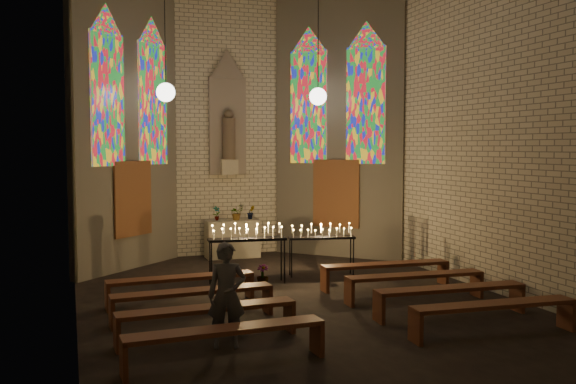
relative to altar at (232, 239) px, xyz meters
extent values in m
plane|color=black|center=(0.00, -5.45, -0.50)|extent=(12.00, 12.00, 0.00)
cube|color=beige|center=(0.00, 0.55, 3.00)|extent=(8.00, 0.02, 7.00)
cube|color=beige|center=(0.00, -11.45, 3.00)|extent=(8.00, 0.02, 7.00)
cube|color=beige|center=(-4.00, -5.45, 3.00)|extent=(0.02, 12.00, 7.00)
cube|color=beige|center=(4.00, -5.45, 3.00)|extent=(0.02, 12.00, 7.00)
cube|color=beige|center=(-2.75, -0.70, 3.00)|extent=(2.72, 2.72, 7.00)
cube|color=beige|center=(2.75, -0.70, 3.00)|extent=(2.72, 2.72, 7.00)
cube|color=#4C3F8C|center=(-3.21, -1.39, 3.50)|extent=(0.78, 0.78, 3.00)
cube|color=#4C3F8C|center=(-2.06, -0.24, 3.50)|extent=(0.78, 0.78, 3.00)
cube|color=#4C3F8C|center=(2.06, -0.24, 3.50)|extent=(0.78, 0.78, 3.00)
cube|color=#4C3F8C|center=(3.21, -1.39, 3.50)|extent=(0.78, 0.78, 3.00)
cube|color=brown|center=(-2.63, -0.82, 1.20)|extent=(0.95, 0.95, 1.80)
cube|color=brown|center=(2.63, -0.82, 1.20)|extent=(0.95, 0.95, 1.80)
cube|color=gray|center=(0.00, 0.47, 3.00)|extent=(1.00, 0.12, 2.60)
cone|color=gray|center=(0.00, 0.47, 4.65)|extent=(1.00, 1.00, 0.80)
cube|color=#B0A88F|center=(0.00, 0.33, 1.90)|extent=(0.45, 0.30, 0.40)
cylinder|color=brown|center=(0.00, 0.33, 2.65)|extent=(0.36, 0.36, 1.10)
sphere|color=brown|center=(0.00, 0.33, 3.30)|extent=(0.26, 0.26, 0.26)
sphere|color=white|center=(-1.90, -1.35, 3.70)|extent=(0.44, 0.44, 0.44)
cylinder|color=black|center=(-1.90, -1.35, 5.10)|extent=(0.02, 0.02, 2.80)
sphere|color=white|center=(1.90, -1.35, 3.70)|extent=(0.44, 0.44, 0.44)
cylinder|color=black|center=(1.90, -1.35, 5.10)|extent=(0.02, 0.02, 2.80)
cube|color=#B0A88F|center=(0.00, 0.00, 0.00)|extent=(1.40, 0.60, 1.00)
imported|color=#4C723F|center=(-0.42, 0.02, 0.69)|extent=(0.23, 0.19, 0.38)
imported|color=#4C723F|center=(0.11, -0.04, 0.70)|extent=(0.46, 0.43, 0.40)
imported|color=#4C723F|center=(0.54, 0.08, 0.68)|extent=(0.22, 0.18, 0.37)
imported|color=#4C723F|center=(-0.23, -3.60, -0.28)|extent=(0.32, 0.32, 0.44)
cube|color=black|center=(-0.49, -3.31, 0.46)|extent=(1.70, 0.56, 0.05)
cylinder|color=black|center=(-1.28, -3.39, -0.03)|extent=(0.03, 0.03, 0.94)
cylinder|color=black|center=(0.27, -3.55, -0.03)|extent=(0.03, 0.03, 0.94)
cylinder|color=black|center=(-1.25, -3.08, -0.03)|extent=(0.03, 0.03, 0.94)
cylinder|color=black|center=(0.31, -3.23, -0.03)|extent=(0.03, 0.03, 0.94)
cube|color=black|center=(1.34, -3.02, 0.37)|extent=(1.56, 0.65, 0.05)
cylinder|color=black|center=(0.62, -3.02, -0.07)|extent=(0.03, 0.03, 0.85)
cylinder|color=black|center=(2.01, -3.29, -0.07)|extent=(0.03, 0.03, 0.85)
cylinder|color=black|center=(0.67, -2.74, -0.07)|extent=(0.03, 0.03, 0.85)
cylinder|color=black|center=(2.07, -3.01, -0.07)|extent=(0.03, 0.03, 0.85)
cube|color=#502616|center=(-2.13, -4.65, -0.01)|extent=(2.76, 0.52, 0.07)
cube|color=#502616|center=(-3.46, -4.72, -0.25)|extent=(0.09, 0.39, 0.49)
cube|color=#502616|center=(-0.79, -4.58, -0.25)|extent=(0.09, 0.39, 0.49)
cube|color=#502616|center=(2.13, -4.65, -0.01)|extent=(2.76, 0.52, 0.07)
cube|color=#502616|center=(0.79, -4.58, -0.25)|extent=(0.09, 0.39, 0.49)
cube|color=#502616|center=(3.46, -4.72, -0.25)|extent=(0.09, 0.39, 0.49)
cube|color=#502616|center=(-2.13, -5.85, -0.01)|extent=(2.76, 0.52, 0.07)
cube|color=#502616|center=(-3.46, -5.92, -0.25)|extent=(0.09, 0.39, 0.49)
cube|color=#502616|center=(-0.79, -5.78, -0.25)|extent=(0.09, 0.39, 0.49)
cube|color=#502616|center=(2.13, -5.85, -0.01)|extent=(2.76, 0.52, 0.07)
cube|color=#502616|center=(0.79, -5.78, -0.25)|extent=(0.09, 0.39, 0.49)
cube|color=#502616|center=(3.46, -5.92, -0.25)|extent=(0.09, 0.39, 0.49)
cube|color=#502616|center=(-2.13, -7.05, -0.01)|extent=(2.76, 0.52, 0.07)
cube|color=#502616|center=(-3.46, -7.12, -0.25)|extent=(0.09, 0.39, 0.49)
cube|color=#502616|center=(-0.79, -6.98, -0.25)|extent=(0.09, 0.39, 0.49)
cube|color=#502616|center=(2.13, -7.05, -0.01)|extent=(2.76, 0.52, 0.07)
cube|color=#502616|center=(0.79, -6.98, -0.25)|extent=(0.09, 0.39, 0.49)
cube|color=#502616|center=(3.46, -7.12, -0.25)|extent=(0.09, 0.39, 0.49)
cube|color=#502616|center=(-2.13, -8.25, -0.01)|extent=(2.76, 0.52, 0.07)
cube|color=#502616|center=(-3.46, -8.32, -0.25)|extent=(0.09, 0.39, 0.49)
cube|color=#502616|center=(-0.79, -8.18, -0.25)|extent=(0.09, 0.39, 0.49)
cube|color=#502616|center=(2.13, -8.25, -0.01)|extent=(2.76, 0.52, 0.07)
cube|color=#502616|center=(0.79, -8.18, -0.25)|extent=(0.09, 0.39, 0.49)
cube|color=#502616|center=(3.46, -8.32, -0.25)|extent=(0.09, 0.39, 0.49)
imported|color=#43454C|center=(-1.92, -7.45, 0.27)|extent=(0.63, 0.49, 1.55)
camera|label=1|loc=(-4.05, -16.47, 2.43)|focal=40.00mm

